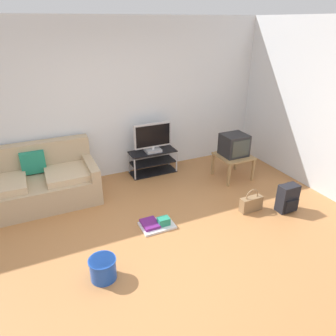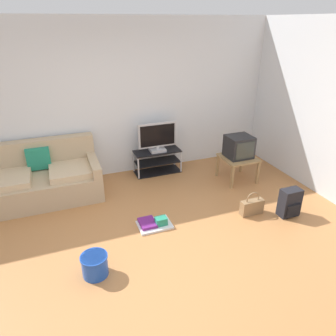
{
  "view_description": "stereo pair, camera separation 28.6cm",
  "coord_description": "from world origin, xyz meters",
  "views": [
    {
      "loc": [
        -1.19,
        -2.77,
        2.61
      ],
      "look_at": [
        0.52,
        0.95,
        0.66
      ],
      "focal_mm": 33.18,
      "sensor_mm": 36.0,
      "label": 1
    },
    {
      "loc": [
        -0.93,
        -2.88,
        2.61
      ],
      "look_at": [
        0.52,
        0.95,
        0.66
      ],
      "focal_mm": 33.18,
      "sensor_mm": 36.0,
      "label": 2
    }
  ],
  "objects": [
    {
      "name": "ground_plane",
      "position": [
        0.0,
        0.0,
        -0.01
      ],
      "size": [
        9.0,
        9.8,
        0.02
      ],
      "primitive_type": "cube",
      "color": "#B27542"
    },
    {
      "name": "wall_back",
      "position": [
        0.0,
        2.45,
        1.35
      ],
      "size": [
        9.0,
        0.1,
        2.7
      ],
      "primitive_type": "cube",
      "color": "silver",
      "rests_on": "ground_plane"
    },
    {
      "name": "wall_right",
      "position": [
        3.05,
        0.84,
        1.35
      ],
      "size": [
        0.1,
        3.6,
        2.7
      ],
      "primitive_type": "cube",
      "color": "silver",
      "rests_on": "ground_plane"
    },
    {
      "name": "couch",
      "position": [
        -1.26,
        1.95,
        0.32
      ],
      "size": [
        1.8,
        0.95,
        0.88
      ],
      "color": "tan",
      "rests_on": "ground_plane"
    },
    {
      "name": "tv_stand",
      "position": [
        0.77,
        2.15,
        0.22
      ],
      "size": [
        0.86,
        0.36,
        0.43
      ],
      "color": "black",
      "rests_on": "ground_plane"
    },
    {
      "name": "flat_tv",
      "position": [
        0.77,
        2.13,
        0.7
      ],
      "size": [
        0.71,
        0.22,
        0.54
      ],
      "color": "#B2B2B7",
      "rests_on": "tv_stand"
    },
    {
      "name": "side_table",
      "position": [
        2.0,
        1.36,
        0.38
      ],
      "size": [
        0.57,
        0.57,
        0.44
      ],
      "color": "#9E7A4C",
      "rests_on": "ground_plane"
    },
    {
      "name": "crt_tv",
      "position": [
        2.0,
        1.37,
        0.63
      ],
      "size": [
        0.43,
        0.4,
        0.38
      ],
      "color": "#232326",
      "rests_on": "side_table"
    },
    {
      "name": "backpack",
      "position": [
        2.1,
        0.1,
        0.21
      ],
      "size": [
        0.3,
        0.25,
        0.43
      ],
      "rotation": [
        0.0,
        0.0,
        -0.39
      ],
      "color": "black",
      "rests_on": "ground_plane"
    },
    {
      "name": "handbag",
      "position": [
        1.61,
        0.32,
        0.13
      ],
      "size": [
        0.35,
        0.12,
        0.37
      ],
      "rotation": [
        0.0,
        0.0,
        0.5
      ],
      "color": "olive",
      "rests_on": "ground_plane"
    },
    {
      "name": "cleaning_bucket",
      "position": [
        -0.75,
        -0.1,
        0.14
      ],
      "size": [
        0.31,
        0.31,
        0.26
      ],
      "color": "blue",
      "rests_on": "ground_plane"
    },
    {
      "name": "floor_tray",
      "position": [
        0.16,
        0.54,
        0.04
      ],
      "size": [
        0.47,
        0.34,
        0.14
      ],
      "color": "silver",
      "rests_on": "ground_plane"
    }
  ]
}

